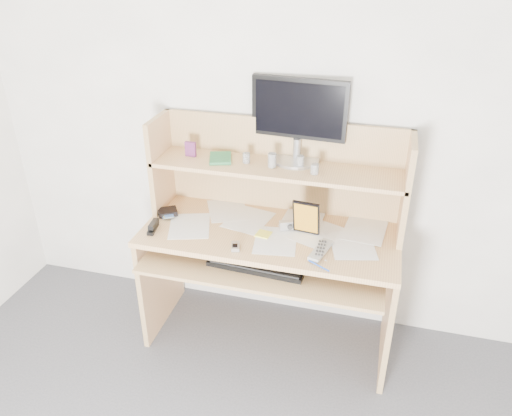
% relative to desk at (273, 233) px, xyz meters
% --- Properties ---
extents(back_wall, '(3.60, 0.04, 2.50)m').
position_rel_desk_xyz_m(back_wall, '(0.00, 0.24, 0.56)').
color(back_wall, white).
rests_on(back_wall, floor).
extents(desk, '(1.40, 0.70, 1.30)m').
position_rel_desk_xyz_m(desk, '(0.00, 0.00, 0.00)').
color(desk, tan).
rests_on(desk, floor).
extents(paper_clutter, '(1.32, 0.54, 0.01)m').
position_rel_desk_xyz_m(paper_clutter, '(0.00, -0.08, 0.06)').
color(paper_clutter, silver).
rests_on(paper_clutter, desk).
extents(keyboard, '(0.52, 0.21, 0.04)m').
position_rel_desk_xyz_m(keyboard, '(-0.02, -0.26, -0.03)').
color(keyboard, black).
rests_on(keyboard, desk).
extents(tv_remote, '(0.11, 0.21, 0.02)m').
position_rel_desk_xyz_m(tv_remote, '(0.30, -0.21, 0.07)').
color(tv_remote, '#9A9A95').
rests_on(tv_remote, paper_clutter).
extents(flip_phone, '(0.06, 0.09, 0.02)m').
position_rel_desk_xyz_m(flip_phone, '(-0.13, -0.28, 0.07)').
color(flip_phone, '#A6A5A8').
rests_on(flip_phone, paper_clutter).
extents(stapler, '(0.06, 0.13, 0.04)m').
position_rel_desk_xyz_m(stapler, '(-0.63, -0.22, 0.08)').
color(stapler, black).
rests_on(stapler, paper_clutter).
extents(wallet, '(0.14, 0.13, 0.03)m').
position_rel_desk_xyz_m(wallet, '(-0.62, -0.04, 0.08)').
color(wallet, black).
rests_on(wallet, paper_clutter).
extents(sticky_note_pad, '(0.09, 0.09, 0.01)m').
position_rel_desk_xyz_m(sticky_note_pad, '(-0.03, -0.12, 0.06)').
color(sticky_note_pad, yellow).
rests_on(sticky_note_pad, desk).
extents(digital_camera, '(0.09, 0.06, 0.05)m').
position_rel_desk_xyz_m(digital_camera, '(0.08, -0.04, 0.09)').
color(digital_camera, '#ADADAF').
rests_on(digital_camera, paper_clutter).
extents(game_case, '(0.14, 0.03, 0.20)m').
position_rel_desk_xyz_m(game_case, '(0.19, -0.06, 0.16)').
color(game_case, black).
rests_on(game_case, paper_clutter).
extents(blue_pen, '(0.11, 0.07, 0.01)m').
position_rel_desk_xyz_m(blue_pen, '(0.31, -0.34, 0.07)').
color(blue_pen, '#1843B5').
rests_on(blue_pen, paper_clutter).
extents(card_box, '(0.06, 0.02, 0.09)m').
position_rel_desk_xyz_m(card_box, '(-0.50, 0.08, 0.43)').
color(card_box, maroon).
rests_on(card_box, desk).
extents(shelf_book, '(0.16, 0.19, 0.02)m').
position_rel_desk_xyz_m(shelf_book, '(-0.33, 0.08, 0.39)').
color(shelf_book, '#2D7241').
rests_on(shelf_book, desk).
extents(chip_stack_a, '(0.05, 0.05, 0.06)m').
position_rel_desk_xyz_m(chip_stack_a, '(-0.17, 0.07, 0.41)').
color(chip_stack_a, black).
rests_on(chip_stack_a, desk).
extents(chip_stack_b, '(0.05, 0.05, 0.07)m').
position_rel_desk_xyz_m(chip_stack_b, '(0.12, 0.08, 0.42)').
color(chip_stack_b, white).
rests_on(chip_stack_b, desk).
extents(chip_stack_c, '(0.05, 0.05, 0.05)m').
position_rel_desk_xyz_m(chip_stack_c, '(0.21, 0.02, 0.41)').
color(chip_stack_c, black).
rests_on(chip_stack_c, desk).
extents(chip_stack_d, '(0.06, 0.06, 0.08)m').
position_rel_desk_xyz_m(chip_stack_d, '(-0.02, 0.05, 0.43)').
color(chip_stack_d, white).
rests_on(chip_stack_d, desk).
extents(monitor, '(0.52, 0.26, 0.45)m').
position_rel_desk_xyz_m(monitor, '(0.08, 0.19, 0.63)').
color(monitor, '#B8B9BE').
rests_on(monitor, desk).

